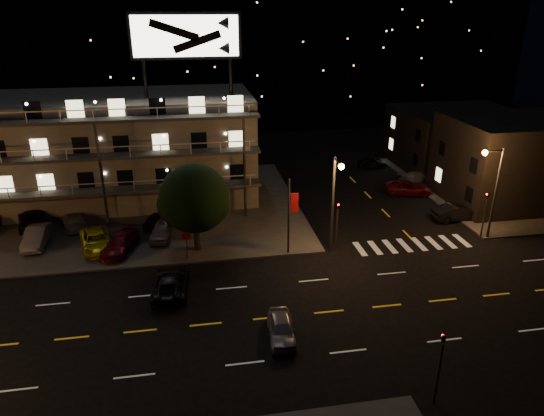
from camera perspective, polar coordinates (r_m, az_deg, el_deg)
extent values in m
plane|color=black|center=(31.59, -4.09, -13.14)|extent=(140.00, 140.00, 0.00)
cube|color=#393836|center=(50.53, -22.56, -0.56)|extent=(44.00, 24.00, 0.15)
cube|color=#393836|center=(58.75, 24.10, 2.31)|extent=(16.00, 24.00, 0.15)
cube|color=gray|center=(51.96, -18.20, 6.44)|extent=(28.00, 12.00, 10.00)
cube|color=gray|center=(50.87, -18.92, 12.12)|extent=(28.00, 12.00, 0.50)
cube|color=#393836|center=(46.00, -18.98, 1.89)|extent=(28.00, 1.80, 0.25)
cube|color=#393836|center=(45.04, -19.49, 5.70)|extent=(28.00, 1.80, 0.25)
cube|color=#393836|center=(44.30, -20.03, 9.66)|extent=(28.00, 1.80, 0.25)
cylinder|color=black|center=(48.15, -14.72, 14.47)|extent=(0.36, 0.36, 3.50)
cylinder|color=black|center=(48.18, -4.89, 15.10)|extent=(0.36, 0.36, 3.50)
cube|color=black|center=(47.67, -10.12, 19.31)|extent=(10.20, 0.50, 4.20)
cube|color=beige|center=(47.37, -10.12, 19.29)|extent=(9.60, 0.06, 3.60)
cube|color=black|center=(54.47, 27.02, 4.97)|extent=(14.00, 10.00, 8.50)
cube|color=black|center=(64.27, 20.79, 7.64)|extent=(14.00, 12.00, 7.00)
cube|color=black|center=(95.84, -8.92, 18.41)|extent=(120.00, 20.00, 24.00)
cylinder|color=#2D2D30|center=(38.35, 7.15, 0.29)|extent=(0.20, 0.20, 8.00)
cylinder|color=#2D2D30|center=(36.36, 7.79, 5.37)|extent=(0.12, 1.80, 0.12)
sphere|color=#FF923F|center=(35.66, 8.16, 4.84)|extent=(0.44, 0.44, 0.44)
cylinder|color=#2D2D30|center=(44.34, 24.77, 1.43)|extent=(0.20, 0.20, 8.00)
cylinder|color=#2D2D30|center=(42.81, 24.69, 6.12)|extent=(1.80, 0.12, 0.12)
sphere|color=#FF923F|center=(42.39, 23.77, 5.98)|extent=(0.44, 0.44, 0.44)
cylinder|color=#2D2D30|center=(39.53, 7.61, -2.51)|extent=(0.14, 0.14, 3.60)
imported|color=black|center=(38.63, 7.78, 0.58)|extent=(0.20, 0.16, 1.00)
sphere|color=#FF0C0C|center=(38.56, 7.83, 0.38)|extent=(0.14, 0.14, 0.14)
cylinder|color=#2D2D30|center=(26.31, 18.94, -18.01)|extent=(0.14, 0.14, 3.60)
imported|color=black|center=(24.93, 19.62, -13.95)|extent=(0.20, 0.16, 1.00)
sphere|color=#FF0C0C|center=(25.07, 19.46, -13.98)|extent=(0.14, 0.14, 0.14)
cylinder|color=#2D2D30|center=(44.98, 23.65, -1.13)|extent=(0.14, 0.14, 3.60)
imported|color=black|center=(44.18, 24.11, 1.61)|extent=(0.16, 0.20, 1.00)
sphere|color=#FF0C0C|center=(44.15, 23.96, 1.48)|extent=(0.14, 0.14, 0.14)
cylinder|color=#2D2D30|center=(37.92, 1.97, -1.11)|extent=(0.16, 0.16, 6.40)
cube|color=#AC0C19|center=(37.55, 2.67, 0.61)|extent=(0.60, 0.04, 1.60)
cylinder|color=#2D2D30|center=(38.32, -9.97, -4.67)|extent=(0.08, 0.08, 2.20)
cylinder|color=#AC0C19|center=(37.82, -10.07, -3.29)|extent=(0.91, 0.04, 0.91)
cylinder|color=black|center=(39.58, -8.83, -3.16)|extent=(0.53, 0.53, 2.54)
sphere|color=black|center=(38.32, -9.11, 1.13)|extent=(5.51, 5.51, 5.51)
sphere|color=black|center=(38.97, -10.94, 0.36)|extent=(3.39, 3.39, 3.39)
sphere|color=black|center=(38.10, -7.31, 0.42)|extent=(3.18, 3.18, 3.18)
imported|color=gray|center=(44.50, -25.96, -3.07)|extent=(1.64, 4.53, 1.49)
imported|color=gold|center=(42.00, -19.96, -3.64)|extent=(3.50, 5.41, 1.39)
imported|color=#5E0D18|center=(40.95, -17.43, -3.99)|extent=(3.23, 5.09, 1.37)
imported|color=gray|center=(42.42, -12.75, -2.50)|extent=(2.40, 4.38, 1.41)
imported|color=black|center=(48.74, -26.40, -1.03)|extent=(3.81, 5.64, 1.43)
imported|color=gray|center=(46.73, -22.31, -1.41)|extent=(3.15, 4.68, 1.26)
imported|color=black|center=(44.84, -13.31, -1.26)|extent=(2.83, 3.97, 1.25)
imported|color=#5E0D18|center=(46.15, -9.95, -0.18)|extent=(2.48, 4.54, 1.42)
imported|color=black|center=(48.23, 20.90, -0.51)|extent=(4.57, 1.68, 1.50)
imported|color=#5E0D18|center=(53.53, 15.74, 2.32)|extent=(5.38, 3.46, 1.38)
imported|color=gray|center=(57.00, 16.73, 3.43)|extent=(5.14, 3.65, 1.38)
imported|color=black|center=(61.75, 11.68, 5.29)|extent=(3.67, 1.70, 1.22)
imported|color=gray|center=(29.84, 1.10, -13.94)|extent=(1.86, 3.94, 1.30)
imported|color=black|center=(34.74, -11.85, -8.64)|extent=(2.68, 5.13, 1.38)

